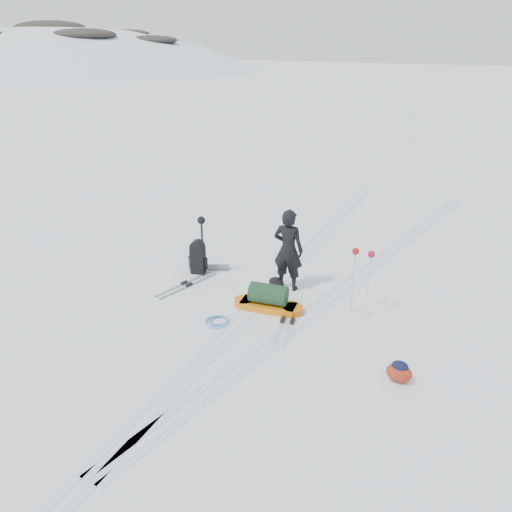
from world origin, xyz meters
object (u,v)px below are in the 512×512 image
object	(u,v)px
pulk_sled	(268,300)
expedition_rucksack	(201,258)
skier	(288,250)
ski_poles_black	(202,228)

from	to	relation	value
pulk_sled	expedition_rucksack	bearing A→B (deg)	150.55
skier	pulk_sled	world-z (taller)	skier
pulk_sled	expedition_rucksack	distance (m)	2.22
skier	ski_poles_black	size ratio (longest dim) A/B	1.25
expedition_rucksack	pulk_sled	bearing A→B (deg)	-33.74
expedition_rucksack	ski_poles_black	size ratio (longest dim) A/B	0.56
pulk_sled	ski_poles_black	distance (m)	2.24
skier	expedition_rucksack	xyz separation A→B (m)	(-2.02, -0.26, -0.51)
skier	ski_poles_black	bearing A→B (deg)	7.31
pulk_sled	ski_poles_black	bearing A→B (deg)	152.20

